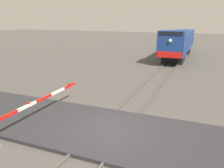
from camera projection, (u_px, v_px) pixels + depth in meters
The scene contains 6 objects.
ground_plane at pixel (111, 133), 10.85m from camera, with size 160.00×160.00×0.00m, color #514C47.
rail_track_left at pixel (97, 129), 11.09m from camera, with size 0.08×80.00×0.15m, color #59544C.
rail_track_right at pixel (125, 135), 10.56m from camera, with size 0.08×80.00×0.15m, color #59544C.
road_surface at pixel (111, 132), 10.83m from camera, with size 36.00×4.83×0.16m, color #2D2D30.
locomotive at pixel (179, 42), 31.43m from camera, with size 2.87×15.77×3.89m.
crossing_gate at pixel (11, 119), 10.36m from camera, with size 0.36×7.05×1.29m.
Camera 1 is at (3.82, -9.02, 5.21)m, focal length 37.01 mm.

